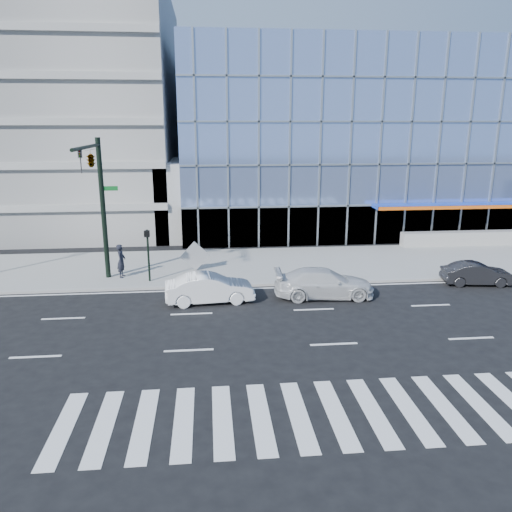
% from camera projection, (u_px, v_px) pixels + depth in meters
% --- Properties ---
extents(ground, '(160.00, 160.00, 0.00)m').
position_uv_depth(ground, '(314.00, 310.00, 24.60)').
color(ground, black).
rests_on(ground, ground).
extents(sidewalk, '(120.00, 8.00, 0.15)m').
position_uv_depth(sidewalk, '(288.00, 264.00, 32.28)').
color(sidewalk, gray).
rests_on(sidewalk, ground).
extents(theatre_building, '(42.00, 26.00, 15.00)m').
position_uv_depth(theatre_building, '(401.00, 138.00, 48.97)').
color(theatre_building, '#7A94CC').
rests_on(theatre_building, ground).
extents(parking_garage, '(24.00, 24.00, 20.00)m').
position_uv_depth(parking_garage, '(40.00, 110.00, 45.13)').
color(parking_garage, gray).
rests_on(parking_garage, ground).
extents(ramp_block, '(6.00, 8.00, 6.00)m').
position_uv_depth(ramp_block, '(196.00, 198.00, 40.57)').
color(ramp_block, gray).
rests_on(ramp_block, ground).
extents(tower_backdrop, '(14.00, 14.00, 48.00)m').
position_uv_depth(tower_backdrop, '(53.00, 29.00, 82.86)').
color(tower_backdrop, gray).
rests_on(tower_backdrop, ground).
extents(traffic_signal, '(1.14, 5.74, 8.00)m').
position_uv_depth(traffic_signal, '(95.00, 177.00, 26.37)').
color(traffic_signal, black).
rests_on(traffic_signal, sidewalk).
extents(ped_signal_post, '(0.30, 0.33, 3.00)m').
position_uv_depth(ped_signal_post, '(148.00, 247.00, 28.00)').
color(ped_signal_post, black).
rests_on(ped_signal_post, sidewalk).
extents(white_suv, '(5.32, 2.36, 1.52)m').
position_uv_depth(white_suv, '(324.00, 283.00, 26.22)').
color(white_suv, silver).
rests_on(white_suv, ground).
extents(white_sedan, '(4.63, 1.95, 1.49)m').
position_uv_depth(white_sedan, '(210.00, 288.00, 25.45)').
color(white_sedan, white).
rests_on(white_sedan, ground).
extents(dark_sedan, '(3.98, 1.80, 1.27)m').
position_uv_depth(dark_sedan, '(477.00, 274.00, 28.27)').
color(dark_sedan, black).
rests_on(dark_sedan, ground).
extents(pedestrian, '(0.53, 0.75, 1.96)m').
position_uv_depth(pedestrian, '(121.00, 261.00, 29.06)').
color(pedestrian, black).
rests_on(pedestrian, sidewalk).
extents(tilted_panel, '(1.84, 0.24, 1.84)m').
position_uv_depth(tilted_panel, '(195.00, 256.00, 30.34)').
color(tilted_panel, '#A3A3A3').
rests_on(tilted_panel, sidewalk).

